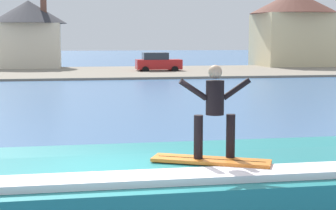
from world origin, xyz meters
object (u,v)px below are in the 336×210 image
car_far_shore (158,62)px  house_gabled_white (293,25)px  surfer (215,106)px  wave_crest (211,184)px  surfboard (211,161)px  house_small_cottage (29,31)px

car_far_shore → house_gabled_white: (16.19, 6.88, 3.71)m
surfer → car_far_shore: (5.39, 40.65, -1.08)m
wave_crest → surfboard: size_ratio=4.47×
surfer → house_small_cottage: (-6.76, 48.51, 1.92)m
surfboard → car_far_shore: (5.47, 40.71, -0.13)m
car_far_shore → house_gabled_white: bearing=23.0°
surfer → house_gabled_white: 52.27m
wave_crest → surfer: surfer is taller
house_gabled_white → house_small_cottage: 28.36m
surfboard → car_far_shore: bearing=82.3°
house_small_cottage → house_gabled_white: bearing=-2.0°
car_far_shore → wave_crest: bearing=-97.6°
surfboard → surfer: (0.08, 0.07, 0.95)m
wave_crest → surfboard: 0.84m
surfboard → house_small_cottage: bearing=97.8°
house_gabled_white → house_small_cottage: bearing=178.0°
wave_crest → house_small_cottage: 48.60m
house_gabled_white → house_small_cottage: house_gabled_white is taller
surfer → wave_crest: bearing=81.9°
surfer → house_gabled_white: size_ratio=0.17×
car_far_shore → house_gabled_white: house_gabled_white is taller
wave_crest → house_gabled_white: bearing=65.4°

